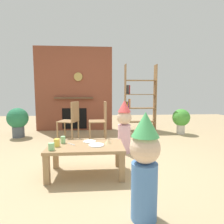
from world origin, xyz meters
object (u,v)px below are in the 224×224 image
Objects in this scene: paper_cup_near_left at (57,143)px; dining_chair_left at (72,118)px; child_in_pink at (124,125)px; bookshelf at (138,100)px; potted_plant_tall at (181,119)px; coffee_table at (86,150)px; paper_plate_front at (96,145)px; potted_plant_short at (18,120)px; paper_cup_near_right at (51,147)px; paper_plate_rear at (90,141)px; dining_chair_middle at (101,118)px; child_with_cone_hat at (145,164)px; paper_cup_center at (63,140)px; birthday_cake_slice at (108,141)px.

paper_cup_near_left is 0.11× the size of dining_chair_left.
paper_cup_near_left is 0.10× the size of child_in_pink.
bookshelf is 1.28m from potted_plant_tall.
paper_cup_near_left is (-0.38, -0.02, 0.12)m from coffee_table.
paper_cup_near_left is 1.36m from child_in_pink.
paper_plate_front is 0.29× the size of potted_plant_short.
potted_plant_tall is at bearing 165.21° from child_in_pink.
child_in_pink is 1.08× the size of dining_chair_left.
paper_cup_near_right reaches higher than coffee_table.
paper_plate_rear is 0.27× the size of potted_plant_tall.
dining_chair_middle is (0.10, 1.86, 0.10)m from paper_plate_front.
coffee_table is 0.40m from paper_cup_near_left.
paper_cup_near_left is 0.14× the size of potted_plant_short.
potted_plant_short reaches higher than paper_cup_near_right.
child_in_pink is at bearing -33.78° from child_with_cone_hat.
bookshelf is 2.60× the size of potted_plant_short.
paper_cup_center is (-0.32, 0.13, 0.12)m from coffee_table.
paper_cup_near_right is at bearing -164.06° from paper_plate_front.
bookshelf is 3.86m from child_with_cone_hat.
paper_cup_near_right is at bearing 68.95° from dining_chair_middle.
paper_cup_center is (-1.65, -2.71, -0.43)m from bookshelf.
dining_chair_left is at bearing -4.49° from dining_chair_middle.
paper_cup_near_right is 0.12× the size of potted_plant_short.
coffee_table is 0.19m from paper_plate_rear.
child_in_pink reaches higher than dining_chair_middle.
paper_plate_front is at bearing -155.03° from birthday_cake_slice.
child_with_cone_hat is (0.26, -0.99, 0.06)m from birthday_cake_slice.
dining_chair_middle is at bearing -120.70° from child_in_pink.
paper_plate_front is 2.09× the size of birthday_cake_slice.
potted_plant_tall is (2.37, 2.26, 0.07)m from coffee_table.
coffee_table is at bearing 120.76° from dining_chair_left.
paper_cup_near_left reaches higher than coffee_table.
paper_cup_center is at bearing 162.56° from paper_plate_front.
paper_plate_rear is at bearing 80.04° from dining_chair_middle.
child_with_cone_hat is 1.42× the size of potted_plant_tall.
paper_plate_front is 1.86m from dining_chair_middle.
paper_cup_near_right is 0.09× the size of child_in_pink.
paper_cup_near_left is 1.96m from dining_chair_middle.
paper_plate_front is 0.23× the size of dining_chair_left.
paper_plate_front is (0.47, -0.15, -0.04)m from paper_cup_center.
coffee_table is 0.37m from paper_cup_center.
birthday_cake_slice is (0.71, 0.23, -0.01)m from paper_cup_near_right.
paper_plate_rear is 3.13m from potted_plant_tall.
paper_cup_near_left is at bearing -155.63° from paper_plate_rear.
paper_cup_near_right reaches higher than paper_plate_rear.
paper_cup_center is 0.54× the size of paper_plate_rear.
dining_chair_left reaches higher than birthday_cake_slice.
paper_cup_near_right is at bearing -59.53° from potted_plant_short.
paper_cup_near_right is at bearing -156.63° from coffee_table.
potted_plant_short is (-2.05, 0.38, -0.08)m from dining_chair_middle.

